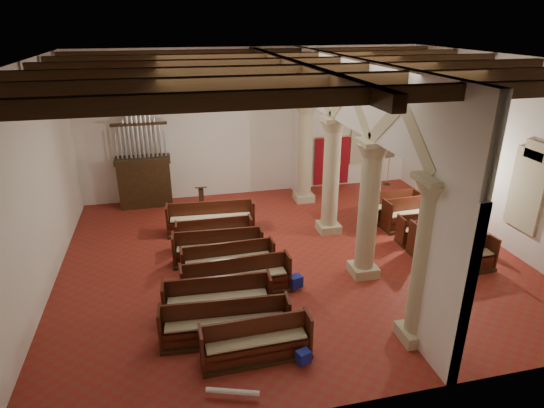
{
  "coord_description": "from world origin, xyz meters",
  "views": [
    {
      "loc": [
        -3.48,
        -12.21,
        7.04
      ],
      "look_at": [
        -0.49,
        0.5,
        1.66
      ],
      "focal_mm": 30.0,
      "sensor_mm": 36.0,
      "label": 1
    }
  ],
  "objects": [
    {
      "name": "tube_heater_a",
      "position": [
        -2.66,
        -5.31,
        0.16
      ],
      "size": [
        1.06,
        0.45,
        0.11
      ],
      "primitive_type": "cylinder",
      "rotation": [
        0.0,
        1.57,
        -0.33
      ],
      "color": "white",
      "rests_on": "floor"
    },
    {
      "name": "ceiling_beams",
      "position": [
        0.0,
        0.0,
        5.82
      ],
      "size": [
        13.8,
        11.8,
        0.3
      ],
      "primitive_type": null,
      "color": "#382512",
      "rests_on": "wall_back"
    },
    {
      "name": "pipe_organ",
      "position": [
        -4.5,
        5.5,
        1.37
      ],
      "size": [
        2.1,
        0.85,
        4.4
      ],
      "color": "#382512",
      "rests_on": "floor"
    },
    {
      "name": "hymnal_box_c",
      "position": [
        -1.66,
        -0.22,
        0.24
      ],
      "size": [
        0.33,
        0.29,
        0.29
      ],
      "primitive_type": "cube",
      "rotation": [
        0.0,
        0.0,
        0.23
      ],
      "color": "navy",
      "rests_on": "floor"
    },
    {
      "name": "wall_front",
      "position": [
        0.0,
        -6.0,
        3.0
      ],
      "size": [
        14.0,
        0.02,
        6.0
      ],
      "primitive_type": "cube",
      "color": "white",
      "rests_on": "floor"
    },
    {
      "name": "nave_pew_5",
      "position": [
        -2.26,
        0.23,
        0.34
      ],
      "size": [
        2.79,
        0.84,
        1.02
      ],
      "rotation": [
        0.0,
        0.0,
        -0.06
      ],
      "color": "#382512",
      "rests_on": "floor"
    },
    {
      "name": "nave_pew_3",
      "position": [
        -2.0,
        -1.67,
        0.34
      ],
      "size": [
        3.0,
        0.79,
        1.03
      ],
      "rotation": [
        0.0,
        0.0,
        0.04
      ],
      "color": "#382512",
      "rests_on": "floor"
    },
    {
      "name": "aisle_pew_3",
      "position": [
        4.7,
        1.08,
        0.38
      ],
      "size": [
        2.0,
        0.88,
        1.13
      ],
      "rotation": [
        0.0,
        0.0,
        0.06
      ],
      "color": "#382512",
      "rests_on": "floor"
    },
    {
      "name": "processional_banner",
      "position": [
        6.06,
        5.49,
        0.77
      ],
      "size": [
        0.5,
        0.64,
        2.22
      ],
      "rotation": [
        0.0,
        0.0,
        0.23
      ],
      "color": "#382512",
      "rests_on": "floor"
    },
    {
      "name": "dossal_curtain",
      "position": [
        3.5,
        5.92,
        1.17
      ],
      "size": [
        1.8,
        0.07,
        2.17
      ],
      "color": "maroon",
      "rests_on": "floor"
    },
    {
      "name": "tube_heater_b",
      "position": [
        -2.32,
        -3.07,
        0.16
      ],
      "size": [
        1.14,
        0.21,
        0.11
      ],
      "primitive_type": "cylinder",
      "rotation": [
        0.0,
        1.57,
        0.08
      ],
      "color": "white",
      "rests_on": "floor"
    },
    {
      "name": "nave_pew_2",
      "position": [
        -2.6,
        -2.5,
        0.34
      ],
      "size": [
        2.74,
        0.83,
        1.03
      ],
      "rotation": [
        0.0,
        0.0,
        -0.05
      ],
      "color": "#382512",
      "rests_on": "floor"
    },
    {
      "name": "hymnal_box_a",
      "position": [
        -1.03,
        -4.76,
        0.24
      ],
      "size": [
        0.34,
        0.31,
        0.28
      ],
      "primitive_type": "cube",
      "rotation": [
        0.0,
        0.0,
        0.31
      ],
      "color": "#162898",
      "rests_on": "floor"
    },
    {
      "name": "lectern",
      "position": [
        -2.4,
        4.37,
        0.45
      ],
      "size": [
        0.44,
        0.45,
        1.08
      ],
      "rotation": [
        0.0,
        0.0,
        -0.03
      ],
      "color": "#3E2013",
      "rests_on": "floor"
    },
    {
      "name": "hymnal_box_b",
      "position": [
        -0.37,
        -1.84,
        0.27
      ],
      "size": [
        0.4,
        0.35,
        0.34
      ],
      "primitive_type": "cube",
      "rotation": [
        0.0,
        0.0,
        0.28
      ],
      "color": "navy",
      "rests_on": "floor"
    },
    {
      "name": "nave_pew_1",
      "position": [
        -2.55,
        -3.52,
        0.33
      ],
      "size": [
        3.05,
        0.87,
        1.0
      ],
      "rotation": [
        0.0,
        0.0,
        -0.07
      ],
      "color": "#382512",
      "rests_on": "floor"
    },
    {
      "name": "nave_pew_7",
      "position": [
        -2.25,
        2.38,
        0.36
      ],
      "size": [
        3.07,
        0.93,
        1.1
      ],
      "rotation": [
        0.0,
        0.0,
        -0.07
      ],
      "color": "#382512",
      "rests_on": "floor"
    },
    {
      "name": "wall_back",
      "position": [
        0.0,
        6.0,
        3.0
      ],
      "size": [
        14.0,
        0.02,
        6.0
      ],
      "primitive_type": "cube",
      "color": "white",
      "rests_on": "floor"
    },
    {
      "name": "nave_pew_4",
      "position": [
        -2.06,
        -0.56,
        0.31
      ],
      "size": [
        2.75,
        0.71,
        0.95
      ],
      "rotation": [
        0.0,
        0.0,
        0.03
      ],
      "color": "#382512",
      "rests_on": "floor"
    },
    {
      "name": "aisle_pew_0",
      "position": [
        4.72,
        -2.01,
        0.34
      ],
      "size": [
        2.09,
        0.8,
        1.02
      ],
      "rotation": [
        0.0,
        0.0,
        0.06
      ],
      "color": "#382512",
      "rests_on": "floor"
    },
    {
      "name": "wall_right",
      "position": [
        7.0,
        0.0,
        3.0
      ],
      "size": [
        0.02,
        12.0,
        6.0
      ],
      "primitive_type": "cube",
      "color": "white",
      "rests_on": "floor"
    },
    {
      "name": "aisle_pew_4",
      "position": [
        4.37,
        1.84,
        0.38
      ],
      "size": [
        2.04,
        0.83,
        1.12
      ],
      "rotation": [
        0.0,
        0.0,
        0.04
      ],
      "color": "#382512",
      "rests_on": "floor"
    },
    {
      "name": "window_back",
      "position": [
        5.0,
        5.98,
        2.2
      ],
      "size": [
        1.0,
        0.03,
        2.2
      ],
      "primitive_type": "cube",
      "color": "#39806B",
      "rests_on": "wall_back"
    },
    {
      "name": "ceiling",
      "position": [
        0.0,
        0.0,
        6.0
      ],
      "size": [
        14.0,
        14.0,
        0.0
      ],
      "primitive_type": "plane",
      "rotation": [
        3.14,
        0.0,
        0.0
      ],
      "color": "black",
      "rests_on": "wall_back"
    },
    {
      "name": "nave_pew_0",
      "position": [
        -1.98,
        -4.31,
        0.32
      ],
      "size": [
        2.47,
        0.71,
        0.98
      ],
      "rotation": [
        0.0,
        0.0,
        0.02
      ],
      "color": "#382512",
      "rests_on": "floor"
    },
    {
      "name": "window_right_b",
      "position": [
        6.98,
        2.5,
        2.2
      ],
      "size": [
        0.03,
        1.0,
        2.2
      ],
      "primitive_type": "cube",
      "color": "#39806B",
      "rests_on": "wall_right"
    },
    {
      "name": "floor",
      "position": [
        0.0,
        0.0,
        0.0
      ],
      "size": [
        14.0,
        14.0,
        0.0
      ],
      "primitive_type": "plane",
      "color": "maroon",
      "rests_on": "ground"
    },
    {
      "name": "arcade",
      "position": [
        1.8,
        0.0,
        3.56
      ],
      "size": [
        0.9,
        11.9,
        6.0
      ],
      "color": "tan",
      "rests_on": "floor"
    },
    {
      "name": "wall_left",
      "position": [
        -7.0,
        0.0,
        3.0
      ],
      "size": [
        0.02,
        12.0,
        6.0
      ],
      "primitive_type": "cube",
      "color": "white",
      "rests_on": "floor"
    },
    {
      "name": "aisle_pew_1",
      "position": [
        4.88,
        -0.84,
        0.38
      ],
      "size": [
        2.3,
        0.81,
        1.14
      ],
      "rotation": [
        0.0,
        0.0,
        0.02
      ],
      "color": "#382512",
      "rests_on": "floor"
    },
    {
      "name": "window_right_a",
      "position": [
        6.98,
        -1.5,
        2.2
      ],
      "size": [
        0.03,
        1.0,
        2.2
      ],
      "primitive_type": "cube",
      "color": "#39806B",
      "rests_on": "wall_right"
    },
    {
      "name": "nave_pew_6",
      "position": [
        -2.26,
        1.22,
        0.32
      ],
      "size": [
        2.48,
        0.65,
        0.96
      ],
      "rotation": [
        0.0,
        0.0,
        -0.0
      ],
      "color": "#382512",
      "rests_on": "floor"
    },
    {
      "name": "aisle_pew_2",
      "position": [
        4.73,
        -0.04,
        0.33
      ],
      "size": [
        2.03,
        0.72,
        0.99
      ],
      "rotation": [
        0.0,
        0.0,
        -0.03
      ],
      "color": "#382512",
      "rests_on": "floor"
    }
  ]
}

